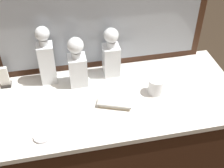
# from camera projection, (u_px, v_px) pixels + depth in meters

# --- Properties ---
(dresser) EXTENTS (1.26, 0.57, 0.89)m
(dresser) POSITION_uv_depth(u_px,v_px,m) (112.00, 153.00, 1.76)
(dresser) COLOR #381E11
(dresser) RESTS_ON ground_plane
(dresser_mirror) EXTENTS (1.10, 0.03, 0.70)m
(dresser_mirror) POSITION_uv_depth(u_px,v_px,m) (101.00, 6.00, 1.45)
(dresser_mirror) COLOR #381E11
(dresser_mirror) RESTS_ON dresser
(crystal_decanter_left) EXTENTS (0.08, 0.08, 0.27)m
(crystal_decanter_left) POSITION_uv_depth(u_px,v_px,m) (111.00, 56.00, 1.55)
(crystal_decanter_left) COLOR white
(crystal_decanter_left) RESTS_ON dresser
(crystal_decanter_far_right) EXTENTS (0.09, 0.09, 0.27)m
(crystal_decanter_far_right) POSITION_uv_depth(u_px,v_px,m) (77.00, 66.00, 1.49)
(crystal_decanter_far_right) COLOR white
(crystal_decanter_far_right) RESTS_ON dresser
(crystal_decanter_front) EXTENTS (0.08, 0.08, 0.31)m
(crystal_decanter_front) POSITION_uv_depth(u_px,v_px,m) (47.00, 60.00, 1.49)
(crystal_decanter_front) COLOR white
(crystal_decanter_front) RESTS_ON dresser
(crystal_tumbler_left) EXTENTS (0.07, 0.07, 0.08)m
(crystal_tumbler_left) POSITION_uv_depth(u_px,v_px,m) (156.00, 87.00, 1.48)
(crystal_tumbler_left) COLOR white
(crystal_tumbler_left) RESTS_ON dresser
(silver_brush_left) EXTENTS (0.17, 0.11, 0.02)m
(silver_brush_left) POSITION_uv_depth(u_px,v_px,m) (115.00, 103.00, 1.42)
(silver_brush_left) COLOR #B7A88C
(silver_brush_left) RESTS_ON dresser
(porcelain_dish) EXTENTS (0.07, 0.07, 0.01)m
(porcelain_dish) POSITION_uv_depth(u_px,v_px,m) (42.00, 137.00, 1.28)
(porcelain_dish) COLOR silver
(porcelain_dish) RESTS_ON dresser
(napkin_holder) EXTENTS (0.05, 0.05, 0.11)m
(napkin_holder) POSITION_uv_depth(u_px,v_px,m) (4.00, 78.00, 1.51)
(napkin_holder) COLOR black
(napkin_holder) RESTS_ON dresser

